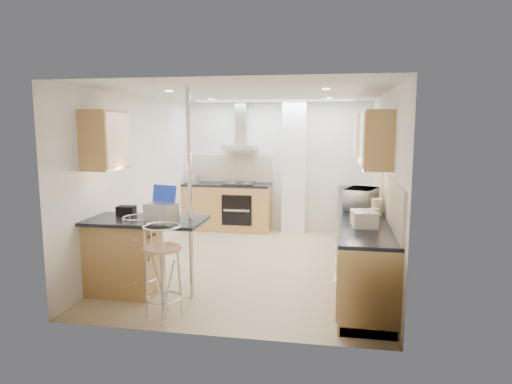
% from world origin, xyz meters
% --- Properties ---
extents(ground, '(4.80, 4.80, 0.00)m').
position_xyz_m(ground, '(0.00, 0.00, 0.00)').
color(ground, tan).
rests_on(ground, ground).
extents(room_shell, '(3.64, 4.84, 2.51)m').
position_xyz_m(room_shell, '(0.32, 0.38, 1.54)').
color(room_shell, silver).
rests_on(room_shell, ground).
extents(right_counter, '(0.63, 4.40, 0.92)m').
position_xyz_m(right_counter, '(1.50, 0.00, 0.46)').
color(right_counter, '#B87F49').
rests_on(right_counter, ground).
extents(back_counter, '(1.70, 0.63, 0.92)m').
position_xyz_m(back_counter, '(-0.95, 2.10, 0.46)').
color(back_counter, '#B87F49').
rests_on(back_counter, ground).
extents(peninsula, '(1.47, 0.72, 0.94)m').
position_xyz_m(peninsula, '(-1.12, -1.45, 0.48)').
color(peninsula, '#B87F49').
rests_on(peninsula, ground).
extents(microwave, '(0.51, 0.62, 0.29)m').
position_xyz_m(microwave, '(1.49, -0.26, 1.07)').
color(microwave, silver).
rests_on(microwave, right_counter).
extents(laptop, '(0.38, 0.32, 0.23)m').
position_xyz_m(laptop, '(-0.83, -1.61, 1.05)').
color(laptop, '#A6AAAE').
rests_on(laptop, peninsula).
extents(bag, '(0.23, 0.18, 0.12)m').
position_xyz_m(bag, '(-1.42, -1.28, 1.00)').
color(bag, black).
rests_on(bag, peninsula).
extents(bar_stool_near, '(0.44, 0.44, 1.00)m').
position_xyz_m(bar_stool_near, '(-1.13, -1.55, 0.50)').
color(bar_stool_near, tan).
rests_on(bar_stool_near, ground).
extents(bar_stool_end, '(0.50, 0.50, 1.04)m').
position_xyz_m(bar_stool_end, '(-0.63, -2.10, 0.52)').
color(bar_stool_end, tan).
rests_on(bar_stool_end, ground).
extents(jar_a, '(0.13, 0.13, 0.17)m').
position_xyz_m(jar_a, '(1.42, 0.57, 1.01)').
color(jar_a, silver).
rests_on(jar_a, right_counter).
extents(jar_b, '(0.11, 0.11, 0.16)m').
position_xyz_m(jar_b, '(1.62, 1.08, 1.00)').
color(jar_b, silver).
rests_on(jar_b, right_counter).
extents(jar_c, '(0.18, 0.18, 0.22)m').
position_xyz_m(jar_c, '(1.67, -0.64, 1.03)').
color(jar_c, beige).
rests_on(jar_c, right_counter).
extents(jar_d, '(0.11, 0.11, 0.14)m').
position_xyz_m(jar_d, '(1.62, -0.88, 0.99)').
color(jar_d, silver).
rests_on(jar_d, right_counter).
extents(bread_bin, '(0.31, 0.37, 0.18)m').
position_xyz_m(bread_bin, '(1.48, -1.29, 1.01)').
color(bread_bin, silver).
rests_on(bread_bin, right_counter).
extents(kettle, '(0.16, 0.16, 0.20)m').
position_xyz_m(kettle, '(-1.57, 1.97, 1.02)').
color(kettle, silver).
rests_on(kettle, back_counter).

